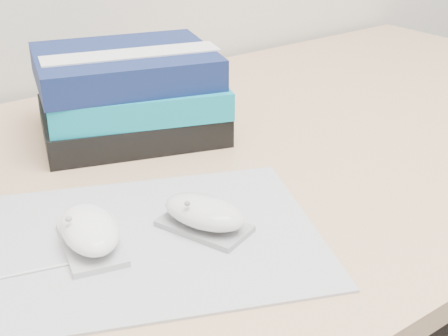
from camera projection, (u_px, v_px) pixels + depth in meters
desk at (219, 261)px, 1.07m from camera, size 1.60×0.80×0.73m
mousepad at (153, 239)px, 0.69m from camera, size 0.45×0.40×0.00m
mouse_rear at (90, 231)px, 0.67m from camera, size 0.08×0.12×0.05m
mouse_front at (204, 214)px, 0.70m from camera, size 0.09×0.12×0.04m
book_stack at (130, 93)px, 0.94m from camera, size 0.32×0.29×0.13m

